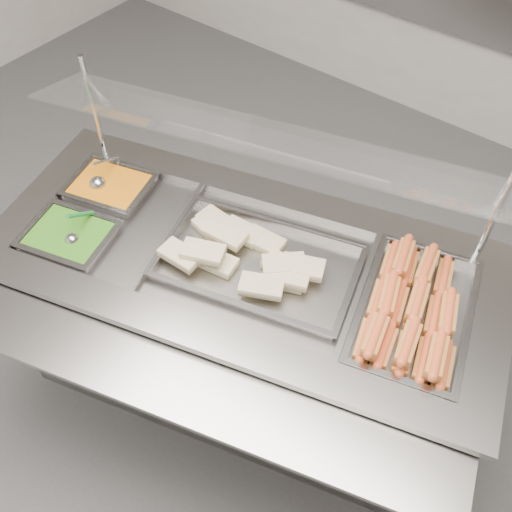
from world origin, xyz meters
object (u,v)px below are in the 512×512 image
Objects in this scene: pan_hotdogs at (413,317)px; steam_counter at (245,325)px; ladle at (99,183)px; serving_spoon at (74,235)px; pan_wraps at (259,265)px; sneeze_guard at (267,140)px.

steam_counter is at bearing -164.49° from pan_hotdogs.
ladle is 0.27m from serving_spoon.
serving_spoon is (-0.56, -0.30, 0.03)m from pan_wraps.
sneeze_guard is at bearing 105.52° from steam_counter.
pan_wraps is at bearing -59.14° from sneeze_guard.
pan_wraps is (0.05, 0.01, 0.39)m from steam_counter.
sneeze_guard is 0.71m from pan_hotdogs.
steam_counter is at bearing 29.21° from serving_spoon.
serving_spoon reaches higher than pan_hotdogs.
pan_wraps is 3.96× the size of ladle.
sneeze_guard reaches higher than pan_wraps.
pan_hotdogs and pan_wraps have the same top height.
pan_wraps is (0.11, -0.18, -0.36)m from sneeze_guard.
serving_spoon reaches higher than ladle.
sneeze_guard is 8.68× the size of ladle.
steam_counter is 0.39m from pan_wraps.
ladle is at bearing -174.43° from pan_wraps.
ladle is at bearing -157.17° from sneeze_guard.
sneeze_guard is 2.19× the size of pan_wraps.
sneeze_guard reaches higher than serving_spoon.
serving_spoon is (0.13, -0.23, 0.00)m from ladle.
pan_hotdogs reaches higher than steam_counter.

